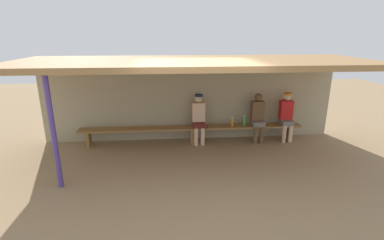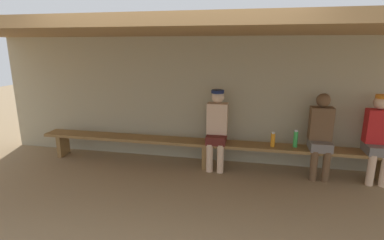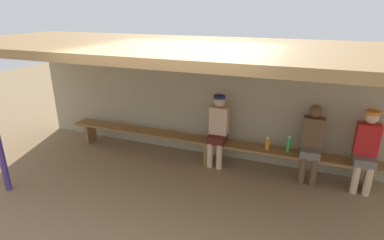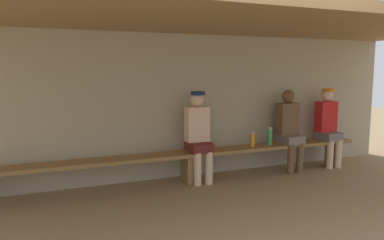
% 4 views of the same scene
% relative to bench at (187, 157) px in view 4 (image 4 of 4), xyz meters
% --- Properties ---
extents(ground_plane, '(24.00, 24.00, 0.00)m').
position_rel_bench_xyz_m(ground_plane, '(0.00, -1.55, -0.39)').
color(ground_plane, '#937754').
extents(back_wall, '(8.00, 0.20, 2.20)m').
position_rel_bench_xyz_m(back_wall, '(0.00, 0.45, 0.71)').
color(back_wall, tan).
rests_on(back_wall, ground).
extents(dugout_roof, '(8.00, 2.80, 0.12)m').
position_rel_bench_xyz_m(dugout_roof, '(0.00, -0.85, 1.87)').
color(dugout_roof, '#9E7547').
rests_on(dugout_roof, back_wall).
extents(bench, '(6.00, 0.36, 0.46)m').
position_rel_bench_xyz_m(bench, '(0.00, 0.00, 0.00)').
color(bench, olive).
rests_on(bench, ground).
extents(player_in_red, '(0.34, 0.42, 1.34)m').
position_rel_bench_xyz_m(player_in_red, '(1.81, 0.00, 0.34)').
color(player_in_red, slate).
rests_on(player_in_red, ground).
extents(player_leftmost, '(0.34, 0.42, 1.34)m').
position_rel_bench_xyz_m(player_leftmost, '(0.19, 0.00, 0.36)').
color(player_leftmost, '#591E19').
rests_on(player_leftmost, ground).
extents(player_in_blue, '(0.34, 0.42, 1.34)m').
position_rel_bench_xyz_m(player_in_blue, '(2.62, 0.00, 0.36)').
color(player_in_blue, slate).
rests_on(player_in_blue, ground).
extents(water_bottle_clear, '(0.07, 0.07, 0.24)m').
position_rel_bench_xyz_m(water_bottle_clear, '(1.10, -0.03, 0.19)').
color(water_bottle_clear, orange).
rests_on(water_bottle_clear, bench).
extents(water_bottle_orange, '(0.07, 0.07, 0.28)m').
position_rel_bench_xyz_m(water_bottle_orange, '(1.45, 0.02, 0.21)').
color(water_bottle_orange, green).
rests_on(water_bottle_orange, bench).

